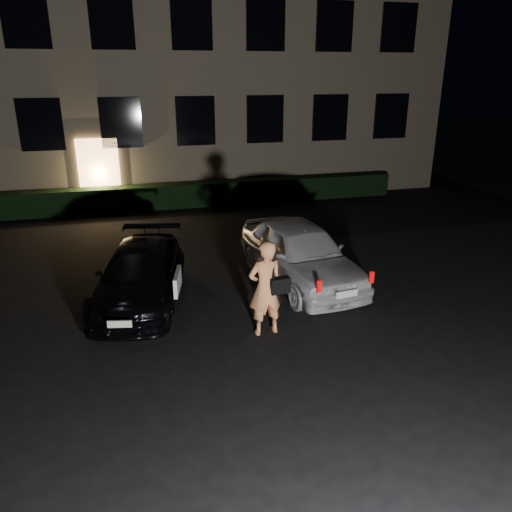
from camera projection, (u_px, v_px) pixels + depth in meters
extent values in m
plane|color=black|center=(292.00, 347.00, 9.05)|extent=(80.00, 80.00, 0.00)
cube|color=#706650|center=(178.00, 37.00, 20.54)|extent=(20.00, 8.00, 12.00)
cube|color=#E1A360|center=(100.00, 174.00, 17.67)|extent=(1.40, 0.10, 2.50)
cube|color=black|center=(41.00, 125.00, 16.65)|extent=(1.40, 0.10, 1.70)
cube|color=black|center=(121.00, 123.00, 17.28)|extent=(1.40, 0.10, 1.70)
cube|color=black|center=(196.00, 121.00, 17.91)|extent=(1.40, 0.10, 1.70)
cube|color=black|center=(265.00, 119.00, 18.54)|extent=(1.40, 0.10, 1.70)
cube|color=black|center=(330.00, 118.00, 19.17)|extent=(1.40, 0.10, 1.70)
cube|color=black|center=(391.00, 116.00, 19.79)|extent=(1.40, 0.10, 1.70)
cube|color=black|center=(25.00, 19.00, 15.53)|extent=(1.40, 0.10, 1.70)
cube|color=black|center=(112.00, 21.00, 16.16)|extent=(1.40, 0.10, 1.70)
cube|color=black|center=(192.00, 23.00, 16.79)|extent=(1.40, 0.10, 1.70)
cube|color=black|center=(266.00, 25.00, 17.42)|extent=(1.40, 0.10, 1.70)
cube|color=black|center=(335.00, 27.00, 18.05)|extent=(1.40, 0.10, 1.70)
cube|color=black|center=(399.00, 28.00, 18.68)|extent=(1.40, 0.10, 1.70)
cube|color=black|center=(200.00, 194.00, 18.41)|extent=(15.00, 0.70, 0.85)
imported|color=black|center=(140.00, 274.00, 10.73)|extent=(2.48, 4.32, 1.18)
cube|color=white|center=(178.00, 281.00, 10.01)|extent=(0.25, 0.84, 0.39)
cube|color=silver|center=(120.00, 324.00, 8.78)|extent=(0.43, 0.13, 0.13)
imported|color=silver|center=(300.00, 252.00, 11.63)|extent=(2.20, 4.40, 1.44)
cube|color=red|center=(319.00, 286.00, 9.65)|extent=(0.09, 0.07, 0.24)
cube|color=red|center=(372.00, 277.00, 10.07)|extent=(0.09, 0.07, 0.24)
cube|color=silver|center=(347.00, 294.00, 9.89)|extent=(0.48, 0.10, 0.14)
imported|color=#F1955C|center=(266.00, 288.00, 9.23)|extent=(0.73, 0.53, 1.86)
cube|color=black|center=(280.00, 285.00, 9.18)|extent=(0.40, 0.22, 0.29)
cube|color=black|center=(273.00, 264.00, 9.02)|extent=(0.05, 0.07, 0.58)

